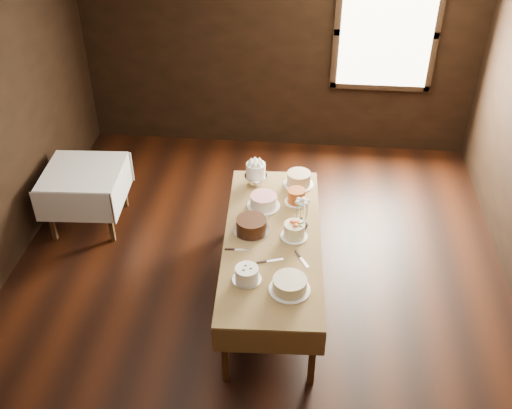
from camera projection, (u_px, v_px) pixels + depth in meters
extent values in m
cube|color=black|center=(254.00, 295.00, 5.83)|extent=(5.00, 6.00, 0.01)
cube|color=beige|center=(253.00, 7.00, 4.19)|extent=(5.00, 6.00, 0.01)
cube|color=black|center=(278.00, 44.00, 7.43)|extent=(5.00, 0.02, 2.80)
cube|color=#FFEABF|center=(386.00, 34.00, 7.16)|extent=(1.10, 0.05, 1.30)
cube|color=#3E2610|center=(225.00, 353.00, 4.85)|extent=(0.06, 0.06, 0.62)
cube|color=#3E2610|center=(242.00, 204.00, 6.53)|extent=(0.06, 0.06, 0.62)
cube|color=#3E2610|center=(312.00, 356.00, 4.82)|extent=(0.06, 0.06, 0.62)
cube|color=#3E2610|center=(307.00, 206.00, 6.50)|extent=(0.06, 0.06, 0.62)
cube|color=#3E2610|center=(272.00, 240.00, 5.47)|extent=(0.93, 2.22, 0.04)
cube|color=olive|center=(272.00, 238.00, 5.45)|extent=(0.99, 2.28, 0.01)
cube|color=#3E2610|center=(50.00, 215.00, 6.35)|extent=(0.05, 0.05, 0.64)
cube|color=#3E2610|center=(68.00, 182.00, 6.87)|extent=(0.05, 0.05, 0.64)
cube|color=#3E2610|center=(110.00, 217.00, 6.33)|extent=(0.05, 0.05, 0.64)
cube|color=#3E2610|center=(123.00, 183.00, 6.85)|extent=(0.05, 0.05, 0.64)
cube|color=#3E2610|center=(83.00, 173.00, 6.41)|extent=(0.78, 0.78, 0.04)
cube|color=white|center=(82.00, 171.00, 6.39)|extent=(0.87, 0.87, 0.01)
cylinder|color=silver|center=(256.00, 179.00, 6.14)|extent=(0.23, 0.23, 0.11)
cylinder|color=white|center=(256.00, 169.00, 6.07)|extent=(0.25, 0.25, 0.14)
cylinder|color=white|center=(298.00, 184.00, 6.15)|extent=(0.31, 0.31, 0.01)
cylinder|color=#CDB389|center=(299.00, 179.00, 6.11)|extent=(0.26, 0.26, 0.13)
cylinder|color=white|center=(264.00, 206.00, 5.84)|extent=(0.33, 0.33, 0.01)
cylinder|color=white|center=(264.00, 201.00, 5.81)|extent=(0.35, 0.35, 0.11)
cylinder|color=white|center=(296.00, 202.00, 5.90)|extent=(0.23, 0.23, 0.01)
cylinder|color=#AB4C18|center=(296.00, 196.00, 5.86)|extent=(0.18, 0.18, 0.13)
cylinder|color=silver|center=(251.00, 230.00, 5.53)|extent=(0.34, 0.34, 0.01)
cylinder|color=#35180A|center=(251.00, 225.00, 5.49)|extent=(0.33, 0.33, 0.12)
cylinder|color=white|center=(294.00, 236.00, 5.46)|extent=(0.25, 0.25, 0.01)
cylinder|color=#F9F1BB|center=(294.00, 230.00, 5.42)|extent=(0.25, 0.25, 0.13)
cylinder|color=silver|center=(247.00, 279.00, 4.99)|extent=(0.25, 0.25, 0.01)
cylinder|color=white|center=(247.00, 274.00, 4.96)|extent=(0.27, 0.27, 0.12)
cylinder|color=white|center=(289.00, 290.00, 4.90)|extent=(0.35, 0.35, 0.01)
cylinder|color=beige|center=(290.00, 284.00, 4.86)|extent=(0.29, 0.29, 0.11)
cube|color=silver|center=(275.00, 260.00, 5.19)|extent=(0.24, 0.10, 0.01)
cube|color=silver|center=(304.00, 262.00, 5.17)|extent=(0.14, 0.22, 0.01)
cube|color=silver|center=(267.00, 221.00, 5.65)|extent=(0.03, 0.24, 0.01)
cube|color=silver|center=(300.00, 222.00, 5.64)|extent=(0.16, 0.21, 0.01)
cube|color=silver|center=(243.00, 250.00, 5.31)|extent=(0.24, 0.04, 0.01)
imported|color=#2D2823|center=(301.00, 224.00, 5.52)|extent=(0.17, 0.17, 0.13)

